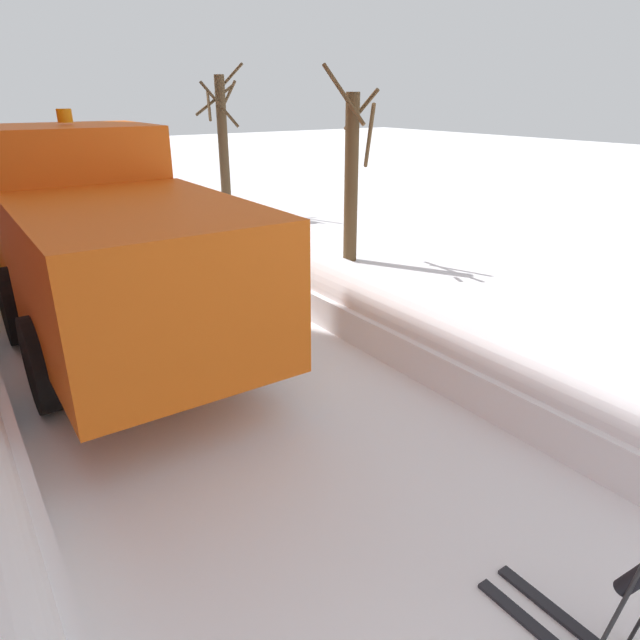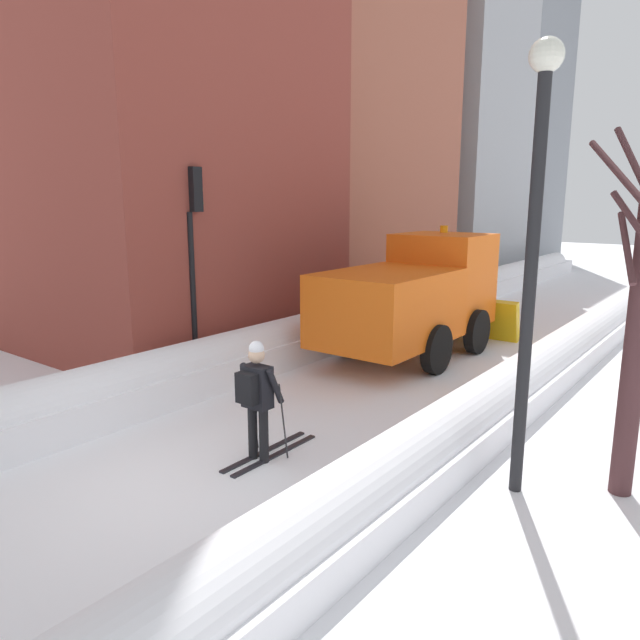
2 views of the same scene
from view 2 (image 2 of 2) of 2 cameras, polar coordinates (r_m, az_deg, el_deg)
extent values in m
plane|color=white|center=(16.20, 14.31, -2.16)|extent=(80.00, 80.00, 0.00)
cube|color=white|center=(17.33, 6.22, 0.05)|extent=(1.10, 36.00, 0.60)
cylinder|color=white|center=(17.27, 6.24, 1.02)|extent=(0.90, 34.20, 0.90)
cube|color=white|center=(15.34, 23.57, -2.67)|extent=(1.10, 36.00, 0.46)
cylinder|color=white|center=(15.28, 23.64, -1.83)|extent=(0.90, 34.20, 0.90)
cube|color=#9E5642|center=(23.57, 1.21, 24.62)|extent=(6.65, 8.24, 18.09)
cube|color=#9EA0A5|center=(31.00, 11.73, 18.92)|extent=(6.80, 6.93, 15.59)
cube|color=gray|center=(37.96, 17.04, 17.01)|extent=(6.26, 6.73, 15.21)
cube|color=orange|center=(13.28, 6.58, 1.30)|extent=(2.30, 3.40, 1.60)
cube|color=orange|center=(15.58, 11.76, 3.97)|extent=(2.20, 2.00, 2.30)
cube|color=black|center=(16.38, 13.31, 6.05)|extent=(1.85, 0.06, 1.01)
cube|color=gold|center=(16.98, 13.58, 0.41)|extent=(3.20, 0.46, 1.13)
cylinder|color=orange|center=(15.46, 11.95, 8.64)|extent=(0.20, 0.20, 0.18)
cylinder|color=black|center=(16.04, 7.42, -0.01)|extent=(0.25, 1.10, 1.10)
cylinder|color=black|center=(15.05, 15.00, -1.09)|extent=(0.25, 1.10, 1.10)
cylinder|color=black|center=(14.22, 2.95, -1.44)|extent=(0.25, 1.10, 1.10)
cylinder|color=black|center=(13.10, 11.27, -2.81)|extent=(0.25, 1.10, 1.10)
cylinder|color=black|center=(8.86, -6.54, -10.75)|extent=(0.14, 0.14, 0.82)
cylinder|color=black|center=(8.72, -5.48, -11.10)|extent=(0.14, 0.14, 0.82)
cube|color=black|center=(8.54, -6.12, -6.46)|extent=(0.42, 0.26, 0.62)
cube|color=black|center=(8.39, -7.12, -6.60)|extent=(0.32, 0.16, 0.44)
sphere|color=tan|center=(8.41, -6.19, -3.42)|extent=(0.24, 0.24, 0.24)
sphere|color=silver|center=(8.38, -6.21, -2.76)|extent=(0.22, 0.22, 0.22)
cylinder|color=black|center=(8.77, -6.91, -5.77)|extent=(0.09, 0.33, 0.56)
cylinder|color=black|center=(8.43, -4.37, -6.45)|extent=(0.09, 0.33, 0.56)
cube|color=black|center=(9.18, -5.38, -12.57)|extent=(0.09, 1.80, 0.03)
cube|color=black|center=(9.05, -4.33, -12.94)|extent=(0.09, 1.80, 0.03)
cylinder|color=#262628|center=(9.06, -6.47, -8.93)|extent=(0.02, 0.19, 1.19)
cylinder|color=#262628|center=(8.68, -3.57, -9.83)|extent=(0.02, 0.19, 1.19)
cylinder|color=black|center=(12.61, -12.22, 2.20)|extent=(0.12, 0.12, 3.52)
cube|color=black|center=(12.54, -12.16, 12.29)|extent=(0.28, 0.24, 0.90)
sphere|color=red|center=(12.63, -11.76, 13.57)|extent=(0.18, 0.18, 0.18)
sphere|color=gold|center=(12.63, -11.71, 12.30)|extent=(0.18, 0.18, 0.18)
sphere|color=green|center=(12.62, -11.65, 11.03)|extent=(0.18, 0.18, 0.18)
cylinder|color=black|center=(7.71, 19.64, 2.23)|extent=(0.16, 0.16, 5.21)
sphere|color=silver|center=(7.78, 21.16, 22.88)|extent=(0.40, 0.40, 0.40)
cylinder|color=#482A2C|center=(8.30, 28.37, -1.89)|extent=(0.28, 0.28, 4.07)
cylinder|color=#482A2C|center=(7.80, 27.23, 12.26)|extent=(1.01, 0.99, 0.96)
cylinder|color=#482A2C|center=(8.04, 27.64, 6.24)|extent=(0.40, 0.64, 0.87)
cylinder|color=#482A2C|center=(7.93, 28.36, 12.82)|extent=(0.67, 0.58, 1.03)
cylinder|color=#482A2C|center=(7.91, 28.34, 8.12)|extent=(0.70, 0.41, 0.82)
camera|label=1|loc=(9.89, -21.07, 8.05)|focal=31.29mm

